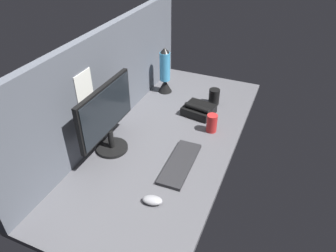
{
  "coord_description": "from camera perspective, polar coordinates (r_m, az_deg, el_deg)",
  "views": [
    {
      "loc": [
        -138.79,
        -59.68,
        114.48
      ],
      "look_at": [
        -9.15,
        0.0,
        14.0
      ],
      "focal_mm": 33.54,
      "sensor_mm": 36.0,
      "label": 1
    }
  ],
  "objects": [
    {
      "name": "mug_black_travel",
      "position": [
        2.22,
        8.38,
        5.29
      ],
      "size": [
        7.45,
        7.45,
        11.09
      ],
      "color": "black",
      "rests_on": "ground_plane"
    },
    {
      "name": "ground_plane",
      "position": [
        1.9,
        -0.17,
        -2.37
      ],
      "size": [
        180.0,
        80.0,
        3.0
      ],
      "primitive_type": "cube",
      "color": "#515156"
    },
    {
      "name": "desk_phone",
      "position": [
        2.1,
        5.58,
        2.94
      ],
      "size": [
        19.8,
        21.45,
        8.8
      ],
      "color": "black",
      "rests_on": "ground_plane"
    },
    {
      "name": "keyboard",
      "position": [
        1.7,
        2.2,
        -6.81
      ],
      "size": [
        37.35,
        14.03,
        2.0
      ],
      "primitive_type": "cube",
      "rotation": [
        0.0,
        0.0,
        0.03
      ],
      "color": "#262628",
      "rests_on": "ground_plane"
    },
    {
      "name": "lava_lamp",
      "position": [
        2.31,
        -0.56,
        9.48
      ],
      "size": [
        10.47,
        10.47,
        34.26
      ],
      "color": "black",
      "rests_on": "ground_plane"
    },
    {
      "name": "cubicle_wall_back",
      "position": [
        1.89,
        -10.81,
        8.21
      ],
      "size": [
        180.0,
        5.5,
        61.59
      ],
      "color": "#565B66",
      "rests_on": "ground_plane"
    },
    {
      "name": "monitor",
      "position": [
        1.7,
        -11.04,
        1.83
      ],
      "size": [
        47.06,
        18.0,
        40.16
      ],
      "color": "black",
      "rests_on": "ground_plane"
    },
    {
      "name": "mouse",
      "position": [
        1.51,
        -2.85,
        -13.32
      ],
      "size": [
        7.34,
        10.5,
        3.4
      ],
      "primitive_type": "ellipsoid",
      "rotation": [
        0.0,
        0.0,
        0.19
      ],
      "color": "#99999E",
      "rests_on": "ground_plane"
    },
    {
      "name": "mug_red_plastic",
      "position": [
        1.93,
        7.97,
        0.52
      ],
      "size": [
        6.48,
        6.48,
        11.47
      ],
      "color": "red",
      "rests_on": "ground_plane"
    }
  ]
}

